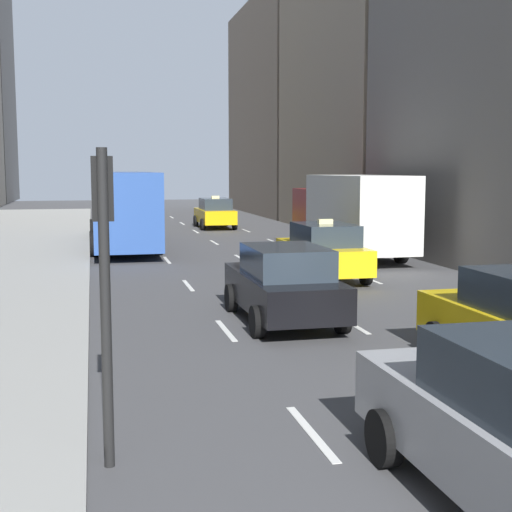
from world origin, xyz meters
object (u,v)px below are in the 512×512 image
(box_truck, at_px, (350,213))
(traffic_light_pole, at_px, (104,256))
(taxi_third, at_px, (215,213))
(city_bus, at_px, (122,206))
(taxi_second, at_px, (323,251))
(sedan_black_near, at_px, (284,284))

(box_truck, bearing_deg, traffic_light_pole, -118.21)
(taxi_third, xyz_separation_m, city_bus, (-5.61, -9.05, 0.91))
(city_bus, bearing_deg, traffic_light_pole, -92.79)
(taxi_second, height_order, traffic_light_pole, traffic_light_pole)
(box_truck, bearing_deg, sedan_black_near, -117.20)
(taxi_third, height_order, traffic_light_pole, traffic_light_pole)
(taxi_second, height_order, sedan_black_near, taxi_second)
(taxi_third, height_order, box_truck, box_truck)
(taxi_third, relative_size, sedan_black_near, 1.00)
(taxi_third, distance_m, sedan_black_near, 25.62)
(city_bus, distance_m, traffic_light_pole, 23.35)
(taxi_second, relative_size, city_bus, 0.38)
(traffic_light_pole, bearing_deg, taxi_second, 61.91)
(sedan_black_near, bearing_deg, box_truck, 62.80)
(taxi_second, distance_m, taxi_third, 19.72)
(taxi_third, height_order, city_bus, city_bus)
(sedan_black_near, relative_size, traffic_light_pole, 1.23)
(taxi_second, relative_size, box_truck, 0.52)
(taxi_third, relative_size, traffic_light_pole, 1.22)
(taxi_third, xyz_separation_m, sedan_black_near, (-2.80, -25.47, -0.01))
(sedan_black_near, bearing_deg, city_bus, 99.72)
(box_truck, bearing_deg, taxi_second, -118.52)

